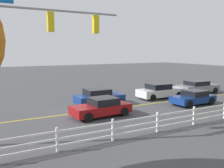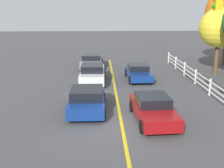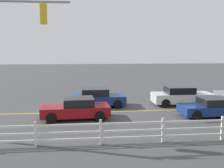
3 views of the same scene
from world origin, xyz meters
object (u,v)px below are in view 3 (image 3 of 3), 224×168
(car_0, at_px, (97,98))
(car_3, at_px, (182,96))
(car_2, at_px, (76,109))
(car_1, at_px, (211,107))

(car_0, bearing_deg, car_3, -0.53)
(car_2, relative_size, car_3, 0.92)
(car_1, bearing_deg, car_0, -29.87)
(car_1, bearing_deg, car_3, -82.74)
(car_0, distance_m, car_2, 3.75)
(car_0, relative_size, car_2, 0.96)
(car_3, bearing_deg, car_2, -156.68)
(car_1, relative_size, car_2, 0.93)
(car_1, height_order, car_3, car_3)
(car_2, distance_m, car_3, 8.68)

